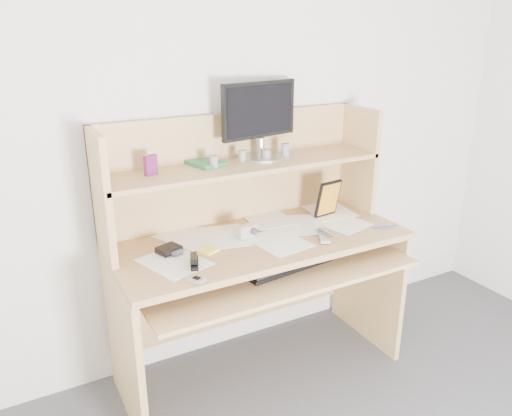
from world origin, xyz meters
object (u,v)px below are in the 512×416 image
keyboard (286,264)px  tv_remote (324,235)px  desk (253,243)px  monitor (260,118)px  game_case (328,199)px

keyboard → tv_remote: size_ratio=2.85×
keyboard → desk: bearing=97.0°
keyboard → monitor: monitor is taller
tv_remote → monitor: size_ratio=0.37×
desk → game_case: 0.47m
tv_remote → monitor: (-0.15, 0.36, 0.51)m
keyboard → game_case: size_ratio=2.33×
keyboard → tv_remote: tv_remote is taller
game_case → monitor: (-0.33, 0.14, 0.43)m
desk → tv_remote: desk is taller
keyboard → game_case: (0.39, 0.22, 0.19)m
desk → monitor: bearing=50.6°
desk → game_case: desk is taller
tv_remote → game_case: size_ratio=0.82×
desk → tv_remote: 0.35m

